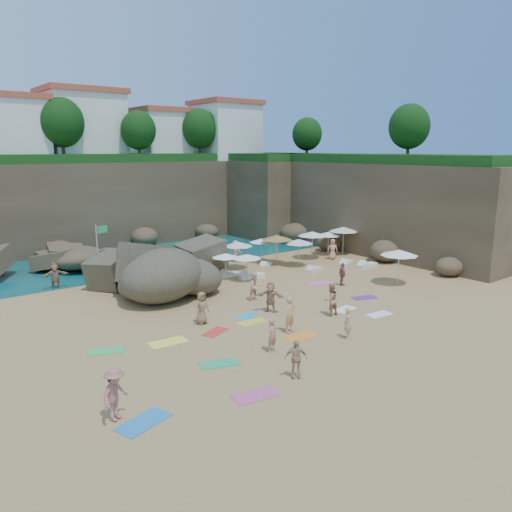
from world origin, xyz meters
TOP-DOWN VIEW (x-y plane):
  - ground at (0.00, 0.00)m, footprint 120.00×120.00m
  - seawater at (0.00, 30.00)m, footprint 120.00×120.00m
  - cliff_back at (2.00, 25.00)m, footprint 44.00×8.00m
  - cliff_right at (19.00, 8.00)m, footprint 8.00×30.00m
  - cliff_corner at (17.00, 20.00)m, footprint 10.00×12.00m
  - rock_promontory at (-11.00, 16.00)m, footprint 12.00×7.00m
  - clifftop_buildings at (2.96, 25.79)m, footprint 28.48×9.48m
  - clifftop_trees at (4.78, 19.52)m, footprint 35.60×23.82m
  - rock_outcrop at (-2.56, 5.66)m, footprint 9.58×8.03m
  - flag_pole at (-6.86, 8.75)m, footprint 0.84×0.25m
  - parasol_0 at (6.69, 8.24)m, footprint 2.09×2.09m
  - parasol_1 at (3.89, 11.05)m, footprint 2.11×2.11m
  - parasol_2 at (3.61, 7.35)m, footprint 2.31×2.31m
  - parasol_3 at (8.02, 5.18)m, footprint 2.34×2.34m
  - parasol_4 at (13.11, 6.81)m, footprint 2.18×2.18m
  - parasol_5 at (1.14, 5.49)m, footprint 1.99×1.99m
  - parasol_6 at (7.04, 6.71)m, footprint 2.58×2.58m
  - parasol_7 at (10.85, 6.53)m, footprint 2.51×2.51m
  - parasol_8 at (14.35, 6.18)m, footprint 2.61×2.61m
  - parasol_9 at (2.02, 4.07)m, footprint 2.06×2.06m
  - parasol_11 at (9.77, -3.12)m, footprint 2.59×2.59m
  - lounger_0 at (7.81, 3.15)m, footprint 1.72×0.84m
  - lounger_1 at (2.72, 4.40)m, footprint 2.04×0.99m
  - lounger_2 at (5.88, 6.70)m, footprint 1.59×1.19m
  - lounger_3 at (1.65, 5.81)m, footprint 1.70×0.73m
  - lounger_4 at (12.06, 1.49)m, footprint 1.93×0.69m
  - lounger_5 at (11.31, 2.99)m, footprint 1.99×1.32m
  - towel_0 at (-12.18, -8.88)m, footprint 2.09×1.46m
  - towel_1 at (-7.96, -9.77)m, footprint 1.92×1.19m
  - towel_2 at (-2.40, -6.33)m, footprint 1.78×0.94m
  - towel_3 at (-7.44, -6.50)m, footprint 1.89×1.36m
  - towel_4 at (-8.04, -2.90)m, footprint 1.90×1.03m
  - towel_5 at (3.48, -6.55)m, footprint 1.57×0.86m
  - towel_6 at (5.38, -3.87)m, footprint 1.74×1.27m
  - towel_7 at (-5.45, -3.13)m, footprint 1.68×1.28m
  - towel_8 at (-2.70, -2.20)m, footprint 1.62×1.24m
  - towel_9 at (5.61, 0.37)m, footprint 1.98×1.42m
  - towel_11 at (-10.84, -2.07)m, footprint 1.82×1.32m
  - towel_12 at (-3.03, -3.09)m, footprint 1.69×0.95m
  - towel_13 at (2.62, -4.71)m, footprint 1.63×1.02m
  - person_stand_0 at (-4.72, -6.87)m, footprint 0.65×0.49m
  - person_stand_1 at (1.20, -4.91)m, footprint 0.97×0.79m
  - person_stand_2 at (4.90, 9.50)m, footprint 1.14×1.20m
  - person_stand_3 at (6.46, -0.97)m, footprint 0.73×1.01m
  - person_stand_4 at (12.06, 5.27)m, footprint 0.96×0.90m
  - person_stand_5 at (-9.40, 10.43)m, footprint 1.68×0.51m
  - person_stand_6 at (-0.73, -7.88)m, footprint 0.63×0.69m
  - person_lie_0 at (-12.85, -8.14)m, footprint 2.03×2.25m
  - person_lie_1 at (-5.70, -9.54)m, footprint 1.69×1.88m
  - person_lie_2 at (-5.30, -1.63)m, footprint 1.03×1.82m
  - person_lie_3 at (-1.10, -2.34)m, footprint 2.38×2.35m
  - person_lie_4 at (-2.41, -5.51)m, footprint 1.13×1.97m
  - person_lie_5 at (-0.42, -0.02)m, footprint 0.97×1.77m

SIDE VIEW (x-z plane):
  - ground at x=0.00m, z-range 0.00..0.00m
  - rock_promontory at x=-11.00m, z-range -1.00..1.00m
  - rock_outcrop at x=-2.56m, z-range -1.67..1.67m
  - seawater at x=0.00m, z-range 0.00..0.00m
  - towel_8 at x=-2.70m, z-range 0.00..0.03m
  - towel_7 at x=-5.45m, z-range 0.00..0.03m
  - towel_13 at x=2.62m, z-range 0.00..0.03m
  - towel_5 at x=3.48m, z-range 0.00..0.03m
  - towel_6 at x=5.38m, z-range 0.00..0.03m
  - towel_12 at x=-3.03m, z-range 0.00..0.03m
  - towel_11 at x=-10.84m, z-range 0.00..0.03m
  - towel_3 at x=-7.44m, z-range 0.00..0.03m
  - towel_2 at x=-2.40m, z-range 0.00..0.03m
  - towel_9 at x=5.61m, z-range 0.00..0.03m
  - towel_1 at x=-7.96m, z-range 0.00..0.03m
  - towel_4 at x=-8.04m, z-range 0.00..0.03m
  - towel_0 at x=-12.18m, z-range 0.00..0.03m
  - lounger_2 at x=5.88m, z-range 0.00..0.24m
  - lounger_0 at x=7.81m, z-range 0.00..0.26m
  - lounger_3 at x=1.65m, z-range 0.00..0.26m
  - lounger_5 at x=11.31m, z-range 0.00..0.29m
  - lounger_4 at x=12.06m, z-range 0.00..0.30m
  - lounger_1 at x=2.72m, z-range 0.00..0.30m
  - person_lie_1 at x=-5.70m, z-range 0.00..0.40m
  - person_lie_4 at x=-2.41m, z-range 0.00..0.44m
  - person_lie_2 at x=-5.30m, z-range 0.00..0.46m
  - person_lie_3 at x=-1.10m, z-range 0.00..0.47m
  - person_lie_0 at x=-12.85m, z-range 0.00..0.50m
  - person_lie_5 at x=-0.42m, z-range 0.00..0.65m
  - person_stand_6 at x=-0.73m, z-range 0.00..1.59m
  - person_stand_3 at x=6.46m, z-range 0.00..1.59m
  - person_stand_0 at x=-4.72m, z-range 0.00..1.60m
  - person_stand_4 at x=12.06m, z-range 0.00..1.76m
  - person_stand_5 at x=-9.40m, z-range 0.00..1.80m
  - person_stand_2 at x=4.90m, z-range 0.00..1.81m
  - person_stand_1 at x=1.20m, z-range 0.00..1.85m
  - parasol_5 at x=1.14m, z-range 0.79..2.67m
  - parasol_9 at x=2.02m, z-range 0.81..2.76m
  - parasol_0 at x=6.69m, z-range 0.83..2.80m
  - parasol_1 at x=3.89m, z-range 0.83..2.82m
  - parasol_4 at x=13.11m, z-range 0.86..2.93m
  - parasol_2 at x=3.61m, z-range 0.91..3.09m
  - parasol_3 at x=8.02m, z-range 0.92..3.13m
  - parasol_7 at x=10.85m, z-range 0.99..3.36m
  - parasol_6 at x=7.04m, z-range 1.02..3.45m
  - parasol_11 at x=9.77m, z-range 1.02..3.48m
  - parasol_8 at x=14.35m, z-range 1.03..3.50m
  - flag_pole at x=-6.86m, z-range 0.60..4.94m
  - cliff_back at x=2.00m, z-range 0.00..8.00m
  - cliff_right at x=19.00m, z-range 0.00..8.00m
  - cliff_corner at x=17.00m, z-range 0.00..8.00m
  - clifftop_buildings at x=2.96m, z-range 7.74..14.74m
  - clifftop_trees at x=4.78m, z-range 9.06..13.46m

